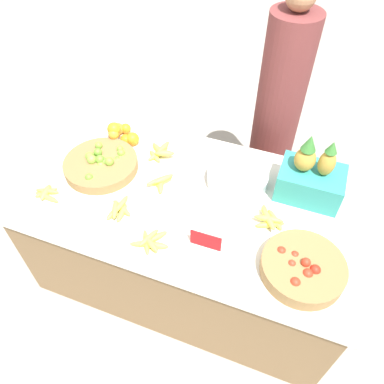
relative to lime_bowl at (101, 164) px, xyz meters
name	(u,v)px	position (x,y,z in m)	size (l,w,h in m)	color
ground_plane	(192,267)	(0.58, -0.03, -0.75)	(12.00, 12.00, 0.00)	#A39E93
market_table	(192,236)	(0.58, -0.03, -0.39)	(1.85, 1.04, 0.72)	olive
lime_bowl	(101,164)	(0.00, 0.00, 0.00)	(0.43, 0.43, 0.11)	olive
tomato_basket	(303,268)	(1.22, -0.28, 0.00)	(0.39, 0.39, 0.11)	olive
orange_pile	(122,133)	(-0.01, 0.27, 0.02)	(0.22, 0.19, 0.14)	orange
metal_bowl	(237,178)	(0.78, 0.17, 0.00)	(0.34, 0.34, 0.08)	silver
price_sign	(206,241)	(0.75, -0.30, 0.02)	(0.16, 0.01, 0.10)	red
produce_crate	(311,178)	(1.16, 0.22, 0.09)	(0.34, 0.24, 0.39)	teal
banana_bunch_front_right	(151,242)	(0.50, -0.39, -0.01)	(0.19, 0.17, 0.05)	#EFDB4C
banana_bunch_front_center	(160,152)	(0.27, 0.23, -0.01)	(0.19, 0.18, 0.06)	#EFDB4C
banana_bunch_middle_right	(162,182)	(0.38, 0.01, -0.01)	(0.13, 0.18, 0.05)	#EFDB4C
banana_bunch_back_center	(119,209)	(0.25, -0.26, -0.01)	(0.15, 0.18, 0.06)	#EFDB4C
banana_bunch_middle_left	(47,193)	(-0.18, -0.29, -0.02)	(0.17, 0.12, 0.04)	#EFDB4C
banana_bunch_front_left	(269,219)	(1.01, -0.05, -0.01)	(0.17, 0.18, 0.06)	#EFDB4C
vendor_person	(276,117)	(0.86, 0.83, -0.01)	(0.30, 0.30, 1.60)	brown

